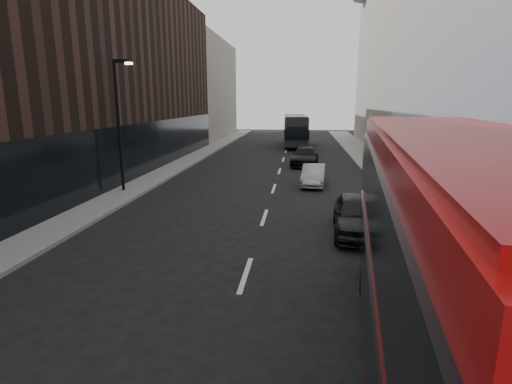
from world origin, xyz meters
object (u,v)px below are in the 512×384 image
(grey_bus, at_px, (295,130))
(car_c, at_px, (305,156))
(red_bus, at_px, (452,256))
(car_b, at_px, (314,175))
(street_lamp, at_px, (120,117))
(car_a, at_px, (357,214))

(grey_bus, height_order, car_c, grey_bus)
(red_bus, distance_m, car_c, 25.58)
(car_b, bearing_deg, street_lamp, -158.15)
(grey_bus, xyz_separation_m, car_a, (2.95, -30.93, -1.09))
(car_a, bearing_deg, street_lamp, 157.87)
(grey_bus, relative_size, car_c, 2.20)
(red_bus, height_order, car_a, red_bus)
(street_lamp, distance_m, car_a, 13.72)
(street_lamp, xyz_separation_m, grey_bus, (9.02, 25.18, -2.33))
(street_lamp, bearing_deg, red_bus, -49.64)
(red_bus, relative_size, grey_bus, 1.07)
(red_bus, relative_size, car_b, 3.04)
(car_b, xyz_separation_m, car_c, (-0.47, 7.77, 0.09))
(car_b, height_order, car_c, car_c)
(street_lamp, bearing_deg, grey_bus, 70.29)
(street_lamp, height_order, car_a, street_lamp)
(street_lamp, relative_size, red_bus, 0.61)
(car_a, xyz_separation_m, car_c, (-1.90, 16.75, -0.05))
(street_lamp, xyz_separation_m, red_bus, (12.25, -14.41, -1.64))
(grey_bus, bearing_deg, red_bus, -88.14)
(red_bus, bearing_deg, grey_bus, 101.69)
(grey_bus, distance_m, car_b, 22.03)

